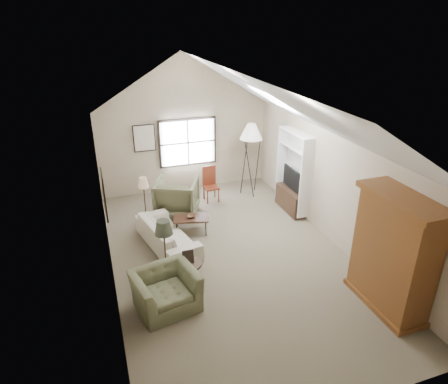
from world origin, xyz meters
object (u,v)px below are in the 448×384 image
object	(u,v)px
coffee_table	(191,225)
side_chair	(211,184)
side_table	(189,274)
armchair_far	(177,197)
armchair_near	(166,290)
armoire	(394,254)
sofa	(167,234)

from	to	relation	value
coffee_table	side_chair	distance (m)	1.90
side_table	side_chair	bearing A→B (deg)	66.21
coffee_table	side_chair	bearing A→B (deg)	57.72
side_chair	armchair_far	bearing A→B (deg)	-158.16
armchair_near	armoire	bearing A→B (deg)	-30.11
side_chair	side_table	bearing A→B (deg)	-115.75
armchair_near	side_table	size ratio (longest dim) A/B	2.13
coffee_table	side_table	size ratio (longest dim) A/B	1.61
sofa	side_table	world-z (taller)	sofa
armchair_near	armchair_far	size ratio (longest dim) A/B	1.02
armchair_near	side_chair	bearing A→B (deg)	50.15
sofa	armchair_far	distance (m)	1.59
armchair_near	side_table	bearing A→B (deg)	28.23
armchair_near	side_table	xyz separation A→B (m)	(0.55, 0.46, -0.10)
side_table	armchair_far	bearing A→B (deg)	81.27
armoire	armchair_near	distance (m)	4.10
sofa	coffee_table	world-z (taller)	sofa
sofa	armchair_near	bearing A→B (deg)	155.43
armchair_far	side_chair	size ratio (longest dim) A/B	1.09
armoire	armchair_near	size ratio (longest dim) A/B	1.99
armchair_near	side_chair	distance (m)	4.55
armchair_far	side_table	xyz separation A→B (m)	(-0.47, -3.08, -0.24)
armoire	armchair_far	world-z (taller)	armoire
side_table	side_chair	distance (m)	3.90
armoire	armchair_near	bearing A→B (deg)	162.00
armoire	coffee_table	xyz separation A→B (m)	(-2.72, 3.68, -0.89)
coffee_table	side_table	distance (m)	2.05
armoire	armchair_far	bearing A→B (deg)	120.43
armoire	coffee_table	size ratio (longest dim) A/B	2.63
armchair_far	coffee_table	size ratio (longest dim) A/B	1.30
armchair_near	armchair_far	bearing A→B (deg)	61.82
armchair_near	coffee_table	size ratio (longest dim) A/B	1.33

